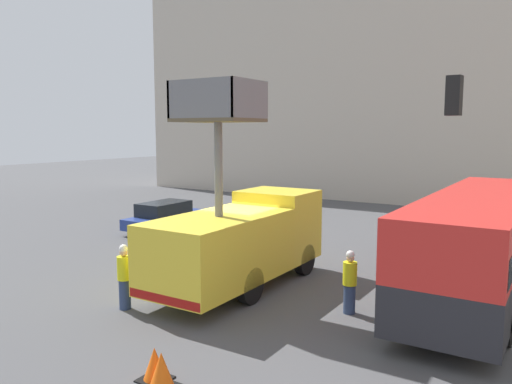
% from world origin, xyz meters
% --- Properties ---
extents(ground_plane, '(120.00, 120.00, 0.00)m').
position_xyz_m(ground_plane, '(0.00, 0.00, 0.00)').
color(ground_plane, '#4C4C4F').
extents(building_backdrop_far, '(44.00, 10.00, 19.33)m').
position_xyz_m(building_backdrop_far, '(0.00, 24.40, 9.67)').
color(building_backdrop_far, '#BCB2A3').
rests_on(building_backdrop_far, ground_plane).
extents(utility_truck, '(2.46, 6.93, 6.31)m').
position_xyz_m(utility_truck, '(0.61, -0.76, 1.61)').
color(utility_truck, yellow).
rests_on(utility_truck, ground_plane).
extents(city_bus, '(2.54, 11.37, 3.07)m').
position_xyz_m(city_bus, '(7.07, 2.39, 1.80)').
color(city_bus, '#232328').
rests_on(city_bus, ground_plane).
extents(road_worker_near_truck, '(0.38, 0.38, 1.83)m').
position_xyz_m(road_worker_near_truck, '(-1.02, -4.12, 0.91)').
color(road_worker_near_truck, navy).
rests_on(road_worker_near_truck, ground_plane).
extents(road_worker_directing, '(0.38, 0.38, 1.74)m').
position_xyz_m(road_worker_directing, '(4.38, -1.13, 0.86)').
color(road_worker_directing, navy).
rests_on(road_worker_directing, ground_plane).
extents(traffic_cone_near_truck, '(0.64, 0.64, 0.74)m').
position_xyz_m(traffic_cone_near_truck, '(2.85, -6.83, 0.35)').
color(traffic_cone_near_truck, black).
rests_on(traffic_cone_near_truck, ground_plane).
extents(traffic_cone_mid_road, '(0.59, 0.59, 0.67)m').
position_xyz_m(traffic_cone_mid_road, '(2.49, -6.64, 0.32)').
color(traffic_cone_mid_road, black).
rests_on(traffic_cone_mid_road, ground_plane).
extents(parked_car_curbside, '(1.75, 4.63, 1.44)m').
position_xyz_m(parked_car_curbside, '(-7.57, 4.77, 0.73)').
color(parked_car_curbside, navy).
rests_on(parked_car_curbside, ground_plane).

